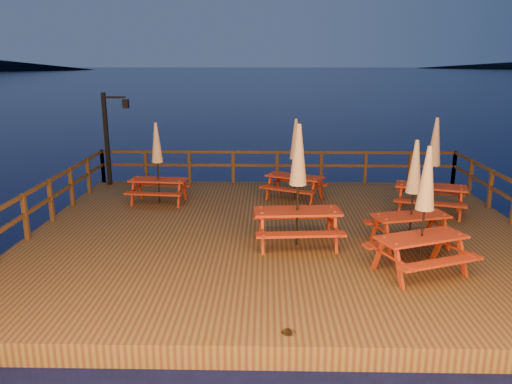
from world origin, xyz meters
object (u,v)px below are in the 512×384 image
Objects in this scene: lamp_post at (111,130)px; picnic_table_2 at (413,192)px; picnic_table_0 at (157,162)px; picnic_table_1 at (298,184)px.

lamp_post is 1.26× the size of picnic_table_2.
picnic_table_0 is 0.85× the size of picnic_table_1.
picnic_table_1 reaches higher than picnic_table_0.
picnic_table_2 is (2.51, 0.04, -0.18)m from picnic_table_1.
picnic_table_0 is (1.94, -2.12, -0.59)m from lamp_post.
lamp_post is at bearing 137.69° from picnic_table_0.
picnic_table_1 is at bearing 166.56° from picnic_table_2.
picnic_table_2 is at bearing -3.60° from picnic_table_1.
picnic_table_2 is at bearing -33.33° from lamp_post.
lamp_post reaches higher than picnic_table_1.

